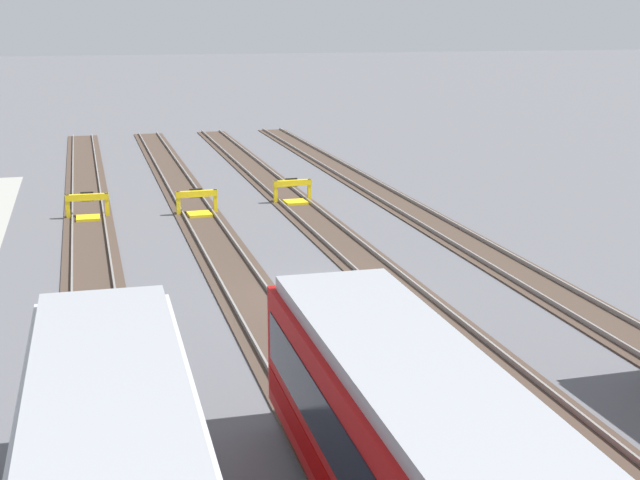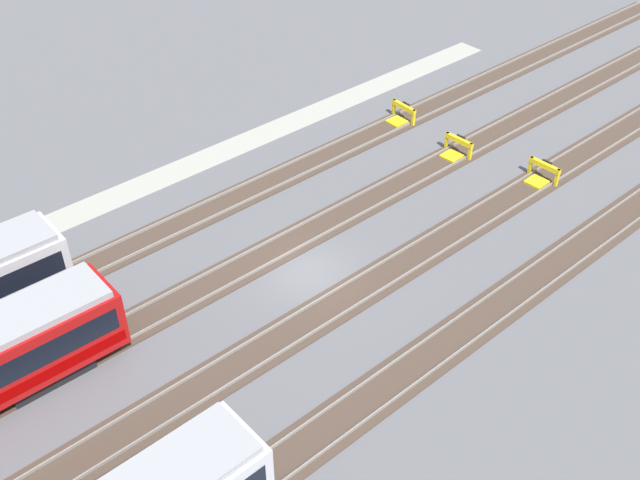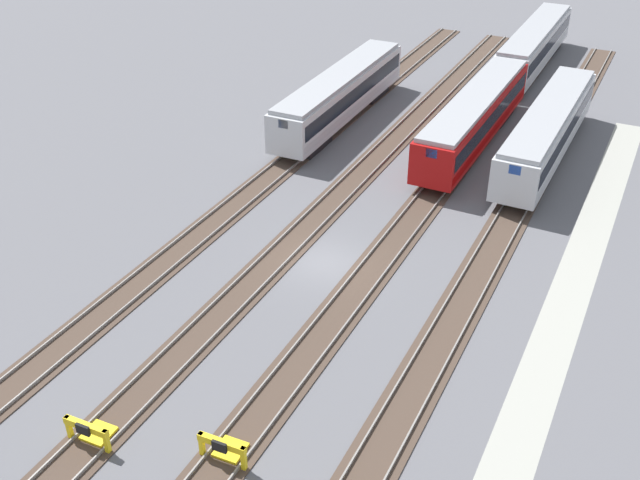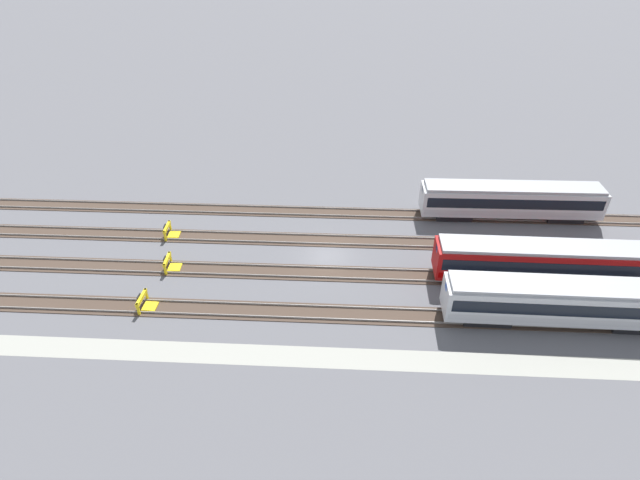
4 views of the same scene
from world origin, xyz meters
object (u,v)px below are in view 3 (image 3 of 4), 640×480
Objects in this scene: bumper_stop_near_inner_track at (226,448)px; bumper_stop_middle_track at (92,431)px; subway_car_front_row_centre at (340,94)px; subway_car_front_row_right_inner at (547,131)px; subway_car_front_row_left_inner at (534,45)px; subway_car_front_row_leftmost at (474,118)px.

bumper_stop_middle_track is (-1.58, 5.10, 0.00)m from bumper_stop_near_inner_track.
bumper_stop_near_inner_track is at bearing -72.82° from bumper_stop_middle_track.
subway_car_front_row_centre is 1.00× the size of subway_car_front_row_right_inner.
subway_car_front_row_right_inner is 8.98× the size of bumper_stop_middle_track.
subway_car_front_row_left_inner is 52.57m from bumper_stop_middle_track.
subway_car_front_row_right_inner reaches higher than bumper_stop_near_inner_track.
subway_car_front_row_leftmost is 1.00× the size of subway_car_front_row_centre.
subway_car_front_row_leftmost and subway_car_front_row_centre have the same top height.
subway_car_front_row_centre is at bearing 151.23° from subway_car_front_row_left_inner.
bumper_stop_middle_track is (-33.66, 5.14, -1.53)m from subway_car_front_row_leftmost.
subway_car_front_row_leftmost reaches higher than bumper_stop_near_inner_track.
subway_car_front_row_centre reaches higher than bumper_stop_near_inner_track.
bumper_stop_middle_track is (-33.66, 10.16, -1.53)m from subway_car_front_row_right_inner.
subway_car_front_row_leftmost is 34.08m from bumper_stop_middle_track.
subway_car_front_row_left_inner and subway_car_front_row_centre have the same top height.
subway_car_front_row_centre is (-0.00, 10.26, 0.00)m from subway_car_front_row_leftmost.
subway_car_front_row_left_inner is at bearing 0.08° from subway_car_front_row_leftmost.
bumper_stop_middle_track is (-52.30, 5.11, -1.53)m from subway_car_front_row_left_inner.
subway_car_front_row_right_inner is at bearing -90.00° from subway_car_front_row_leftmost.
subway_car_front_row_right_inner is (0.00, -5.03, 0.00)m from subway_car_front_row_leftmost.
subway_car_front_row_left_inner is at bearing 15.16° from subway_car_front_row_right_inner.
subway_car_front_row_centre is at bearing 17.68° from bumper_stop_near_inner_track.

